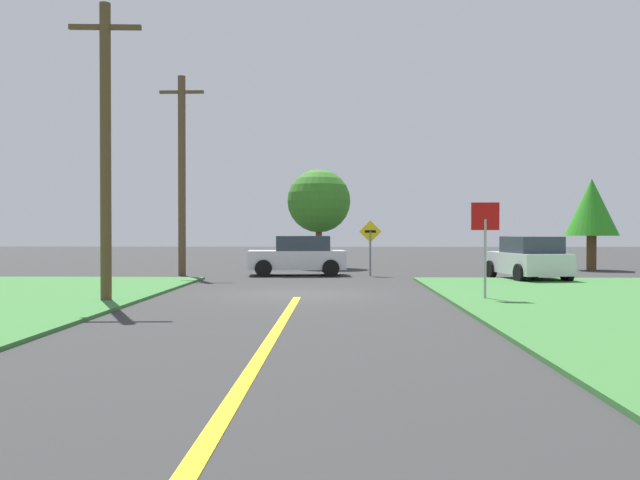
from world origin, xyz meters
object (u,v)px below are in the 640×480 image
oak_tree_left (592,208)px  direction_sign (370,241)px  car_on_crossroad (528,259)px  pine_tree_center (319,201)px  utility_pole_near (106,148)px  stop_sign (485,232)px  car_approaching_junction (298,256)px  utility_pole_mid (182,173)px

oak_tree_left → direction_sign: bearing=-158.0°
car_on_crossroad → direction_sign: 6.22m
car_on_crossroad → pine_tree_center: size_ratio=0.83×
car_on_crossroad → oak_tree_left: size_ratio=0.95×
car_on_crossroad → utility_pole_near: 15.53m
stop_sign → pine_tree_center: bearing=-69.7°
stop_sign → car_approaching_junction: stop_sign is taller
car_on_crossroad → oak_tree_left: (4.78, 6.66, 2.10)m
car_approaching_junction → pine_tree_center: pine_tree_center is taller
utility_pole_near → stop_sign: bearing=4.1°
car_on_crossroad → utility_pole_near: bearing=113.3°
stop_sign → oak_tree_left: size_ratio=0.60×
oak_tree_left → utility_pole_mid: bearing=-166.4°
stop_sign → utility_pole_near: (-9.66, -0.69, 2.12)m
car_approaching_junction → direction_sign: direction_sign is taller
oak_tree_left → pine_tree_center: bearing=172.3°
utility_pole_near → oak_tree_left: 23.04m
utility_pole_near → utility_pole_mid: bearing=92.8°
car_on_crossroad → oak_tree_left: oak_tree_left is taller
stop_sign → utility_pole_mid: 14.26m
utility_pole_near → pine_tree_center: utility_pole_near is taller
utility_pole_near → direction_sign: 13.00m
stop_sign → utility_pole_near: utility_pole_near is taller
car_approaching_junction → utility_pole_mid: 5.81m
car_approaching_junction → pine_tree_center: bearing=-101.5°
utility_pole_near → car_approaching_junction: bearing=68.6°
car_approaching_junction → direction_sign: 3.01m
car_approaching_junction → utility_pole_mid: bearing=-0.2°
car_on_crossroad → direction_sign: size_ratio=1.80×
stop_sign → utility_pole_mid: bearing=-40.1°
stop_sign → utility_pole_mid: size_ratio=0.31×
pine_tree_center → utility_pole_near: bearing=-106.5°
utility_pole_mid → oak_tree_left: size_ratio=1.90×
utility_pole_near → pine_tree_center: bearing=73.5°
car_approaching_junction → oak_tree_left: (13.42, 4.02, 2.10)m
utility_pole_near → direction_sign: utility_pole_near is taller
car_on_crossroad → utility_pole_mid: 13.97m
utility_pole_mid → oak_tree_left: bearing=13.6°
car_approaching_junction → direction_sign: bearing=171.2°
car_approaching_junction → pine_tree_center: size_ratio=0.84×
utility_pole_near → utility_pole_mid: 10.41m
stop_sign → utility_pole_near: bearing=7.6°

